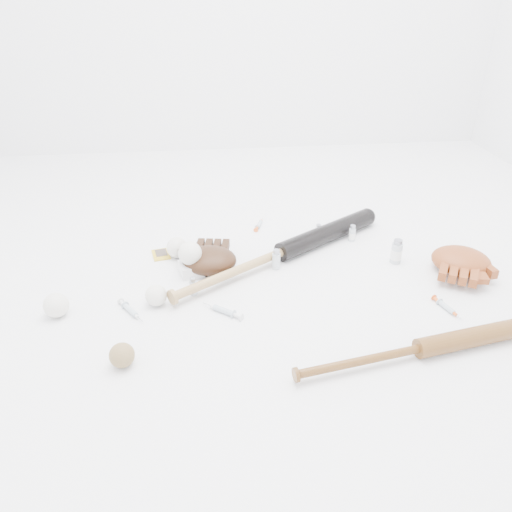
{
  "coord_description": "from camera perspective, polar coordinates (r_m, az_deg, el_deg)",
  "views": [
    {
      "loc": [
        -0.22,
        -1.48,
        0.95
      ],
      "look_at": [
        -0.05,
        0.06,
        0.06
      ],
      "focal_mm": 35.0,
      "sensor_mm": 36.0,
      "label": 1
    }
  ],
  "objects": [
    {
      "name": "vial_0",
      "position": [
        2.11,
        10.46,
        3.46
      ],
      "size": [
        0.02,
        0.02,
        0.06
      ],
      "primitive_type": "cylinder",
      "color": "silver",
      "rests_on": "ground"
    },
    {
      "name": "syringe_1",
      "position": [
        1.6,
        -3.72,
        -6.25
      ],
      "size": [
        0.15,
        0.12,
        0.02
      ],
      "primitive_type": null,
      "rotation": [
        0.0,
        0.0,
        2.49
      ],
      "color": "#ADBCC6",
      "rests_on": "ground"
    },
    {
      "name": "trading_card",
      "position": [
        1.95,
        -10.79,
        0.17
      ],
      "size": [
        0.08,
        0.1,
        0.0
      ],
      "primitive_type": "cube",
      "rotation": [
        0.0,
        0.0,
        0.2
      ],
      "color": "gold",
      "rests_on": "ground"
    },
    {
      "name": "baseball_on_pedestal",
      "position": [
        1.77,
        -7.56,
        0.31
      ],
      "size": [
        0.08,
        0.08,
        0.08
      ],
      "primitive_type": "sphere",
      "color": "white",
      "rests_on": "pedestal"
    },
    {
      "name": "vial_4",
      "position": [
        1.69,
        -7.19,
        -3.43
      ],
      "size": [
        0.03,
        0.03,
        0.06
      ],
      "primitive_type": "cylinder",
      "color": "silver",
      "rests_on": "ground"
    },
    {
      "name": "bat_wood",
      "position": [
        1.5,
        18.27,
        -10.0
      ],
      "size": [
        0.79,
        0.2,
        0.06
      ],
      "primitive_type": null,
      "rotation": [
        0.0,
        0.0,
        0.18
      ],
      "color": "brown",
      "rests_on": "ground"
    },
    {
      "name": "syringe_0",
      "position": [
        1.65,
        -14.16,
        -6.04
      ],
      "size": [
        0.11,
        0.15,
        0.02
      ],
      "primitive_type": null,
      "rotation": [
        0.0,
        0.0,
        -0.97
      ],
      "color": "#ADBCC6",
      "rests_on": "ground"
    },
    {
      "name": "glove_dark",
      "position": [
        1.81,
        -5.4,
        -0.44
      ],
      "size": [
        0.27,
        0.27,
        0.09
      ],
      "primitive_type": null,
      "rotation": [
        0.0,
        0.0,
        -0.16
      ],
      "color": "#321B0E",
      "rests_on": "ground"
    },
    {
      "name": "baseball_aged",
      "position": [
        1.44,
        -15.07,
        -10.9
      ],
      "size": [
        0.07,
        0.07,
        0.07
      ],
      "primitive_type": "sphere",
      "color": "olive",
      "rests_on": "ground"
    },
    {
      "name": "vial_5",
      "position": [
        2.04,
        10.94,
        2.58
      ],
      "size": [
        0.03,
        0.03,
        0.07
      ],
      "primitive_type": "cylinder",
      "color": "silver",
      "rests_on": "ground"
    },
    {
      "name": "vial_3",
      "position": [
        1.92,
        15.78,
        0.53
      ],
      "size": [
        0.04,
        0.04,
        0.09
      ],
      "primitive_type": "cylinder",
      "color": "silver",
      "rests_on": "ground"
    },
    {
      "name": "glove_tan",
      "position": [
        1.94,
        22.39,
        -0.48
      ],
      "size": [
        0.34,
        0.34,
        0.09
      ],
      "primitive_type": null,
      "rotation": [
        0.0,
        0.0,
        2.61
      ],
      "color": "brown",
      "rests_on": "ground"
    },
    {
      "name": "vial_2",
      "position": [
        1.81,
        2.33,
        -0.37
      ],
      "size": [
        0.03,
        0.03,
        0.08
      ],
      "primitive_type": "cylinder",
      "color": "silver",
      "rests_on": "ground"
    },
    {
      "name": "baseball_mid",
      "position": [
        1.65,
        -11.35,
        -4.44
      ],
      "size": [
        0.07,
        0.07,
        0.07
      ],
      "primitive_type": "sphere",
      "color": "white",
      "rests_on": "ground"
    },
    {
      "name": "syringe_3",
      "position": [
        1.73,
        20.95,
        -5.5
      ],
      "size": [
        0.07,
        0.15,
        0.02
      ],
      "primitive_type": null,
      "rotation": [
        0.0,
        0.0,
        -1.28
      ],
      "color": "#ADBCC6",
      "rests_on": "ground"
    },
    {
      "name": "bat_dark",
      "position": [
        1.87,
        3.07,
        0.5
      ],
      "size": [
        0.9,
        0.61,
        0.07
      ],
      "primitive_type": null,
      "rotation": [
        0.0,
        0.0,
        0.57
      ],
      "color": "black",
      "rests_on": "ground"
    },
    {
      "name": "vial_1",
      "position": [
        2.03,
        7.13,
        2.75
      ],
      "size": [
        0.03,
        0.03,
        0.07
      ],
      "primitive_type": "cylinder",
      "color": "silver",
      "rests_on": "ground"
    },
    {
      "name": "pedestal",
      "position": [
        1.8,
        -7.43,
        -1.46
      ],
      "size": [
        0.1,
        0.1,
        0.04
      ],
      "primitive_type": "cube",
      "rotation": [
        0.0,
        0.0,
        0.24
      ],
      "color": "white",
      "rests_on": "ground"
    },
    {
      "name": "baseball_upper",
      "position": [
        1.91,
        -9.03,
        0.96
      ],
      "size": [
        0.08,
        0.08,
        0.08
      ],
      "primitive_type": "sphere",
      "color": "white",
      "rests_on": "ground"
    },
    {
      "name": "syringe_2",
      "position": [
        2.13,
        0.36,
        3.63
      ],
      "size": [
        0.07,
        0.14,
        0.02
      ],
      "primitive_type": null,
      "rotation": [
        0.0,
        0.0,
        1.21
      ],
      "color": "#ADBCC6",
      "rests_on": "ground"
    },
    {
      "name": "baseball_left",
      "position": [
        1.69,
        -21.88,
        -5.24
      ],
      "size": [
        0.08,
        0.08,
        0.08
      ],
      "primitive_type": "sphere",
      "color": "white",
      "rests_on": "ground"
    }
  ]
}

